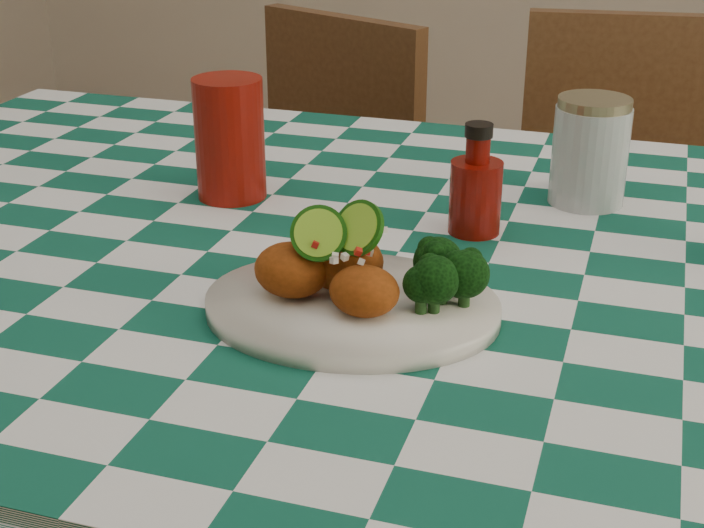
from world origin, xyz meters
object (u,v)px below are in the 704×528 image
(fried_chicken_pile, at_px, (345,256))
(mason_jar, at_px, (590,151))
(wooden_chair_left, at_px, (283,248))
(red_tumbler, at_px, (230,139))
(wooden_chair_right, at_px, (626,289))
(ketchup_bottle, at_px, (476,179))
(plate, at_px, (352,307))

(fried_chicken_pile, bearing_deg, mason_jar, 63.62)
(mason_jar, height_order, wooden_chair_left, mason_jar)
(red_tumbler, height_order, wooden_chair_left, red_tumbler)
(mason_jar, relative_size, wooden_chair_right, 0.15)
(ketchup_bottle, distance_m, wooden_chair_left, 0.91)
(wooden_chair_right, bearing_deg, plate, -113.04)
(plate, distance_m, fried_chicken_pile, 0.05)
(ketchup_bottle, xyz_separation_m, wooden_chair_right, (0.18, 0.61, -0.39))
(mason_jar, distance_m, wooden_chair_right, 0.62)
(ketchup_bottle, height_order, mason_jar, mason_jar)
(plate, distance_m, ketchup_bottle, 0.26)
(red_tumbler, distance_m, mason_jar, 0.45)
(red_tumbler, xyz_separation_m, mason_jar, (0.44, 0.12, -0.01))
(ketchup_bottle, xyz_separation_m, mason_jar, (0.12, 0.14, 0.00))
(red_tumbler, relative_size, ketchup_bottle, 1.17)
(ketchup_bottle, bearing_deg, mason_jar, 50.72)
(red_tumbler, bearing_deg, plate, -47.73)
(red_tumbler, bearing_deg, wooden_chair_left, 106.47)
(mason_jar, bearing_deg, fried_chicken_pile, -116.38)
(fried_chicken_pile, bearing_deg, wooden_chair_left, 115.54)
(fried_chicken_pile, distance_m, ketchup_bottle, 0.26)
(wooden_chair_left, distance_m, wooden_chair_right, 0.68)
(fried_chicken_pile, relative_size, ketchup_bottle, 1.06)
(red_tumbler, bearing_deg, mason_jar, 14.89)
(plate, distance_m, wooden_chair_right, 0.96)
(plate, relative_size, fried_chicken_pile, 2.07)
(mason_jar, bearing_deg, ketchup_bottle, -129.28)
(plate, bearing_deg, fried_chicken_pile, 180.00)
(ketchup_bottle, bearing_deg, plate, -105.93)
(ketchup_bottle, bearing_deg, fried_chicken_pile, -107.41)
(plate, height_order, fried_chicken_pile, fried_chicken_pile)
(plate, distance_m, red_tumbler, 0.38)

